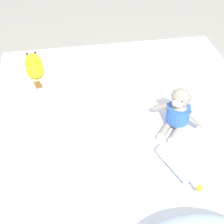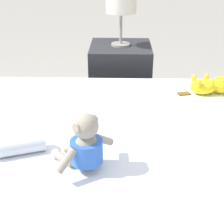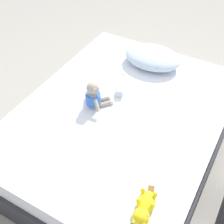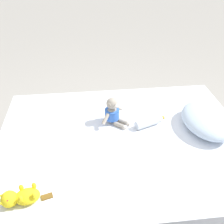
{
  "view_description": "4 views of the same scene",
  "coord_description": "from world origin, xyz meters",
  "px_view_note": "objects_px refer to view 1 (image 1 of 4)",
  "views": [
    {
      "loc": [
        0.33,
        1.13,
        1.61
      ],
      "look_at": [
        0.11,
        -0.16,
        0.49
      ],
      "focal_mm": 51.9,
      "sensor_mm": 36.0,
      "label": 1
    },
    {
      "loc": [
        -1.28,
        -0.19,
        1.2
      ],
      "look_at": [
        0.03,
        -0.15,
        0.55
      ],
      "focal_mm": 54.1,
      "sensor_mm": 36.0,
      "label": 2
    },
    {
      "loc": [
        0.8,
        -1.55,
        2.11
      ],
      "look_at": [
        0.01,
        -0.16,
        0.55
      ],
      "focal_mm": 48.4,
      "sensor_mm": 36.0,
      "label": 3
    },
    {
      "loc": [
        1.57,
        -0.27,
        1.78
      ],
      "look_at": [
        -0.22,
        -0.07,
        0.53
      ],
      "focal_mm": 41.76,
      "sensor_mm": 36.0,
      "label": 4
    }
  ],
  "objects_px": {
    "bed": "(136,166)",
    "glass_bottle": "(177,164)",
    "plush_monkey": "(178,112)",
    "plush_yellow_creature": "(34,66)"
  },
  "relations": [
    {
      "from": "bed",
      "to": "glass_bottle",
      "type": "bearing_deg",
      "value": 119.43
    },
    {
      "from": "bed",
      "to": "glass_bottle",
      "type": "xyz_separation_m",
      "value": [
        -0.13,
        0.22,
        0.26
      ]
    },
    {
      "from": "bed",
      "to": "plush_monkey",
      "type": "distance_m",
      "value": 0.39
    },
    {
      "from": "plush_yellow_creature",
      "to": "bed",
      "type": "bearing_deg",
      "value": 126.9
    },
    {
      "from": "bed",
      "to": "plush_monkey",
      "type": "height_order",
      "value": "plush_monkey"
    },
    {
      "from": "plush_yellow_creature",
      "to": "glass_bottle",
      "type": "relative_size",
      "value": 1.21
    },
    {
      "from": "glass_bottle",
      "to": "plush_monkey",
      "type": "bearing_deg",
      "value": -107.71
    },
    {
      "from": "bed",
      "to": "glass_bottle",
      "type": "relative_size",
      "value": 7.52
    },
    {
      "from": "plush_monkey",
      "to": "glass_bottle",
      "type": "relative_size",
      "value": 0.94
    },
    {
      "from": "bed",
      "to": "plush_monkey",
      "type": "relative_size",
      "value": 8.01
    }
  ]
}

